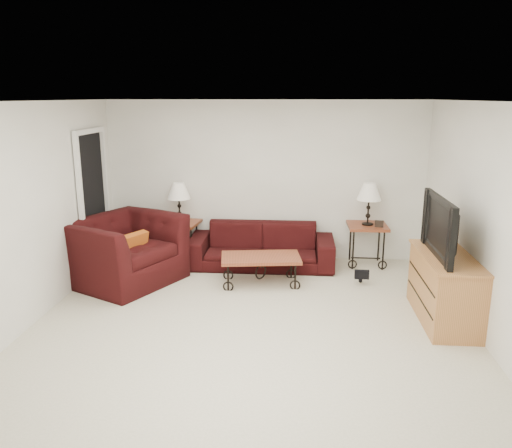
{
  "coord_description": "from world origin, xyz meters",
  "views": [
    {
      "loc": [
        0.48,
        -5.41,
        2.55
      ],
      "look_at": [
        0.0,
        0.7,
        1.0
      ],
      "focal_mm": 35.54,
      "sensor_mm": 36.0,
      "label": 1
    }
  ],
  "objects_px": {
    "sofa": "(261,246)",
    "side_table_left": "(181,241)",
    "side_table_right": "(366,245)",
    "backpack": "(361,270)",
    "television": "(449,227)",
    "coffee_table": "(261,270)",
    "armchair": "(125,250)",
    "tv_stand": "(445,288)",
    "lamp_right": "(369,204)",
    "lamp_left": "(179,203)"
  },
  "relations": [
    {
      "from": "sofa",
      "to": "side_table_left",
      "type": "xyz_separation_m",
      "value": [
        -1.3,
        0.18,
        -0.01
      ]
    },
    {
      "from": "side_table_right",
      "to": "backpack",
      "type": "height_order",
      "value": "side_table_right"
    },
    {
      "from": "television",
      "to": "backpack",
      "type": "height_order",
      "value": "television"
    },
    {
      "from": "coffee_table",
      "to": "armchair",
      "type": "relative_size",
      "value": 0.76
    },
    {
      "from": "side_table_left",
      "to": "backpack",
      "type": "height_order",
      "value": "side_table_left"
    },
    {
      "from": "coffee_table",
      "to": "tv_stand",
      "type": "distance_m",
      "value": 2.43
    },
    {
      "from": "coffee_table",
      "to": "lamp_right",
      "type": "bearing_deg",
      "value": 31.51
    },
    {
      "from": "side_table_left",
      "to": "tv_stand",
      "type": "height_order",
      "value": "tv_stand"
    },
    {
      "from": "lamp_left",
      "to": "coffee_table",
      "type": "xyz_separation_m",
      "value": [
        1.34,
        -0.96,
        -0.74
      ]
    },
    {
      "from": "side_table_left",
      "to": "coffee_table",
      "type": "relative_size",
      "value": 0.58
    },
    {
      "from": "lamp_right",
      "to": "backpack",
      "type": "xyz_separation_m",
      "value": [
        -0.17,
        -0.81,
        -0.77
      ]
    },
    {
      "from": "lamp_left",
      "to": "television",
      "type": "bearing_deg",
      "value": -28.94
    },
    {
      "from": "side_table_right",
      "to": "lamp_left",
      "type": "relative_size",
      "value": 1.03
    },
    {
      "from": "side_table_right",
      "to": "coffee_table",
      "type": "height_order",
      "value": "side_table_right"
    },
    {
      "from": "side_table_right",
      "to": "lamp_right",
      "type": "relative_size",
      "value": 1.0
    },
    {
      "from": "lamp_left",
      "to": "coffee_table",
      "type": "bearing_deg",
      "value": -35.55
    },
    {
      "from": "armchair",
      "to": "tv_stand",
      "type": "xyz_separation_m",
      "value": [
        4.11,
        -0.94,
        -0.07
      ]
    },
    {
      "from": "lamp_left",
      "to": "backpack",
      "type": "xyz_separation_m",
      "value": [
        2.74,
        -0.81,
        -0.74
      ]
    },
    {
      "from": "side_table_right",
      "to": "armchair",
      "type": "height_order",
      "value": "armchair"
    },
    {
      "from": "lamp_left",
      "to": "lamp_right",
      "type": "height_order",
      "value": "lamp_right"
    },
    {
      "from": "tv_stand",
      "to": "television",
      "type": "bearing_deg",
      "value": 180.0
    },
    {
      "from": "lamp_right",
      "to": "backpack",
      "type": "height_order",
      "value": "lamp_right"
    },
    {
      "from": "sofa",
      "to": "side_table_right",
      "type": "relative_size",
      "value": 3.43
    },
    {
      "from": "side_table_right",
      "to": "lamp_right",
      "type": "distance_m",
      "value": 0.64
    },
    {
      "from": "side_table_right",
      "to": "sofa",
      "type": "bearing_deg",
      "value": -173.64
    },
    {
      "from": "side_table_left",
      "to": "lamp_left",
      "type": "bearing_deg",
      "value": 0.0
    },
    {
      "from": "television",
      "to": "backpack",
      "type": "bearing_deg",
      "value": -145.4
    },
    {
      "from": "tv_stand",
      "to": "television",
      "type": "height_order",
      "value": "television"
    },
    {
      "from": "side_table_right",
      "to": "lamp_left",
      "type": "xyz_separation_m",
      "value": [
        -2.91,
        0.0,
        0.62
      ]
    },
    {
      "from": "lamp_left",
      "to": "side_table_right",
      "type": "bearing_deg",
      "value": 0.0
    },
    {
      "from": "side_table_left",
      "to": "tv_stand",
      "type": "xyz_separation_m",
      "value": [
        3.55,
        -1.95,
        0.08
      ]
    },
    {
      "from": "television",
      "to": "lamp_left",
      "type": "bearing_deg",
      "value": -118.94
    },
    {
      "from": "coffee_table",
      "to": "armchair",
      "type": "height_order",
      "value": "armchair"
    },
    {
      "from": "side_table_left",
      "to": "tv_stand",
      "type": "distance_m",
      "value": 4.05
    },
    {
      "from": "lamp_left",
      "to": "lamp_right",
      "type": "xyz_separation_m",
      "value": [
        2.91,
        0.0,
        0.03
      ]
    },
    {
      "from": "side_table_left",
      "to": "armchair",
      "type": "height_order",
      "value": "armchair"
    },
    {
      "from": "lamp_right",
      "to": "backpack",
      "type": "distance_m",
      "value": 1.13
    },
    {
      "from": "side_table_right",
      "to": "television",
      "type": "bearing_deg",
      "value": -72.4
    },
    {
      "from": "coffee_table",
      "to": "tv_stand",
      "type": "bearing_deg",
      "value": -24.2
    },
    {
      "from": "lamp_right",
      "to": "coffee_table",
      "type": "relative_size",
      "value": 0.6
    },
    {
      "from": "sofa",
      "to": "television",
      "type": "xyz_separation_m",
      "value": [
        2.23,
        -1.77,
        0.8
      ]
    },
    {
      "from": "tv_stand",
      "to": "backpack",
      "type": "bearing_deg",
      "value": 125.27
    },
    {
      "from": "coffee_table",
      "to": "tv_stand",
      "type": "xyz_separation_m",
      "value": [
        2.21,
        -0.99,
        0.19
      ]
    },
    {
      "from": "sofa",
      "to": "side_table_right",
      "type": "height_order",
      "value": "same"
    },
    {
      "from": "lamp_right",
      "to": "coffee_table",
      "type": "distance_m",
      "value": 1.99
    },
    {
      "from": "television",
      "to": "backpack",
      "type": "distance_m",
      "value": 1.67
    },
    {
      "from": "side_table_left",
      "to": "coffee_table",
      "type": "distance_m",
      "value": 1.66
    },
    {
      "from": "television",
      "to": "sofa",
      "type": "bearing_deg",
      "value": -128.43
    },
    {
      "from": "coffee_table",
      "to": "side_table_right",
      "type": "bearing_deg",
      "value": 31.51
    },
    {
      "from": "armchair",
      "to": "sofa",
      "type": "bearing_deg",
      "value": -37.6
    }
  ]
}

